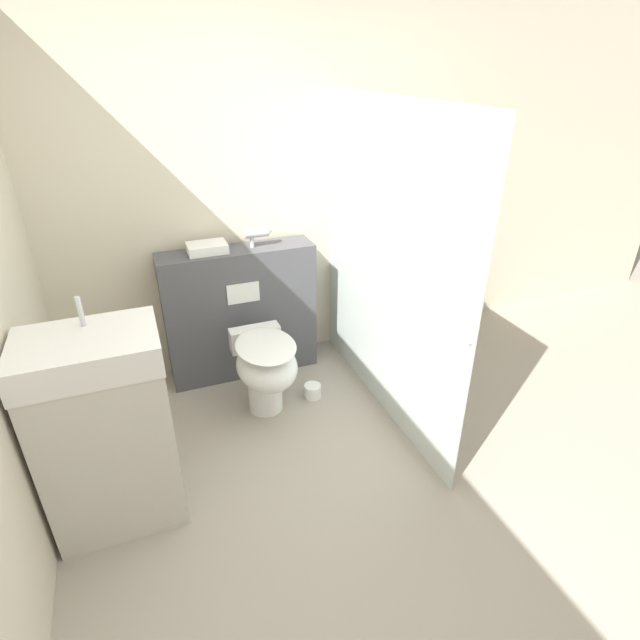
% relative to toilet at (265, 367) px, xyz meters
% --- Properties ---
extents(ground_plane, '(12.00, 12.00, 0.00)m').
position_rel_toilet_xyz_m(ground_plane, '(0.14, -1.09, -0.35)').
color(ground_plane, '#9E9384').
extents(wall_back, '(8.00, 0.06, 2.50)m').
position_rel_toilet_xyz_m(wall_back, '(0.14, 0.75, 0.90)').
color(wall_back, beige).
rests_on(wall_back, ground_plane).
extents(partition_panel, '(1.06, 0.27, 0.95)m').
position_rel_toilet_xyz_m(partition_panel, '(-0.01, 0.56, 0.13)').
color(partition_panel, '#4C4C51').
rests_on(partition_panel, ground_plane).
extents(shower_glass, '(0.04, 1.74, 1.92)m').
position_rel_toilet_xyz_m(shower_glass, '(0.74, -0.15, 0.61)').
color(shower_glass, silver).
rests_on(shower_glass, ground_plane).
extents(toilet, '(0.37, 0.57, 0.55)m').
position_rel_toilet_xyz_m(toilet, '(0.00, 0.00, 0.00)').
color(toilet, white).
rests_on(toilet, ground_plane).
extents(sink_vanity, '(0.60, 0.43, 1.18)m').
position_rel_toilet_xyz_m(sink_vanity, '(-0.91, -0.52, 0.17)').
color(sink_vanity, beige).
rests_on(sink_vanity, ground_plane).
extents(hair_drier, '(0.19, 0.07, 0.13)m').
position_rel_toilet_xyz_m(hair_drier, '(0.14, 0.55, 0.70)').
color(hair_drier, '#B7B7BC').
rests_on(hair_drier, partition_panel).
extents(folded_towel, '(0.25, 0.18, 0.06)m').
position_rel_toilet_xyz_m(folded_towel, '(-0.20, 0.57, 0.63)').
color(folded_towel, white).
rests_on(folded_towel, partition_panel).
extents(spare_toilet_roll, '(0.12, 0.12, 0.09)m').
position_rel_toilet_xyz_m(spare_toilet_roll, '(0.34, 0.05, -0.31)').
color(spare_toilet_roll, white).
rests_on(spare_toilet_roll, ground_plane).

